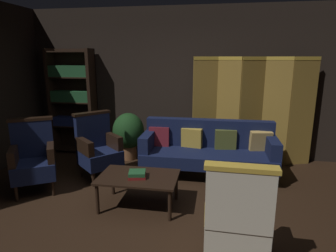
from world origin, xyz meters
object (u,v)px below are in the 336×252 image
at_px(coffee_table, 138,179).
at_px(armchair_wing_right, 98,147).
at_px(potted_plant, 128,133).
at_px(book_green_cloth, 137,173).
at_px(bookshelf, 73,99).
at_px(velvet_couch, 208,148).
at_px(armchair_wing_left, 33,158).
at_px(armchair_gilt_accent, 237,216).
at_px(folding_screen, 252,109).
at_px(book_red_leather, 137,176).

relative_size(coffee_table, armchair_wing_right, 0.96).
xyz_separation_m(potted_plant, book_green_cloth, (0.66, -1.77, -0.03)).
height_order(bookshelf, velvet_couch, bookshelf).
bearing_deg(armchair_wing_left, bookshelf, 98.31).
xyz_separation_m(velvet_couch, armchair_gilt_accent, (0.33, -2.11, 0.03)).
bearing_deg(book_green_cloth, bookshelf, 132.85).
bearing_deg(armchair_wing_right, potted_plant, 75.84).
height_order(potted_plant, book_green_cloth, potted_plant).
height_order(folding_screen, armchair_gilt_accent, folding_screen).
bearing_deg(velvet_couch, armchair_gilt_accent, -80.97).
distance_m(velvet_couch, book_green_cloth, 1.52).
bearing_deg(armchair_gilt_accent, folding_screen, 82.05).
bearing_deg(book_red_leather, armchair_wing_left, 170.76).
bearing_deg(bookshelf, armchair_wing_right, -49.48).
xyz_separation_m(coffee_table, potted_plant, (-0.67, 1.73, 0.14)).
distance_m(coffee_table, armchair_wing_right, 1.22).
xyz_separation_m(bookshelf, potted_plant, (1.20, -0.24, -0.58)).
relative_size(bookshelf, armchair_gilt_accent, 1.97).
distance_m(book_red_leather, book_green_cloth, 0.04).
bearing_deg(velvet_couch, potted_plant, 161.59).
height_order(coffee_table, potted_plant, potted_plant).
height_order(folding_screen, coffee_table, folding_screen).
xyz_separation_m(potted_plant, book_red_leather, (0.66, -1.77, -0.07)).
height_order(bookshelf, coffee_table, bookshelf).
distance_m(armchair_wing_left, potted_plant, 1.78).
height_order(armchair_wing_left, potted_plant, armchair_wing_left).
distance_m(bookshelf, armchair_wing_left, 1.86).
distance_m(bookshelf, coffee_table, 2.80).
bearing_deg(potted_plant, book_green_cloth, -69.47).
bearing_deg(book_red_leather, book_green_cloth, 0.00).
height_order(folding_screen, armchair_wing_left, folding_screen).
relative_size(armchair_wing_left, potted_plant, 1.18).
height_order(velvet_couch, armchair_wing_right, armchair_wing_right).
bearing_deg(bookshelf, armchair_wing_left, -81.69).
relative_size(folding_screen, potted_plant, 2.42).
height_order(folding_screen, bookshelf, bookshelf).
distance_m(folding_screen, velvet_couch, 1.17).
xyz_separation_m(folding_screen, bookshelf, (-3.43, 0.00, 0.10)).
distance_m(armchair_gilt_accent, armchair_wing_right, 2.68).
bearing_deg(book_red_leather, folding_screen, 51.92).
xyz_separation_m(velvet_couch, book_green_cloth, (-0.84, -1.27, 0.02)).
distance_m(armchair_wing_right, potted_plant, 0.93).
distance_m(armchair_gilt_accent, armchair_wing_left, 2.99).
bearing_deg(folding_screen, book_red_leather, -128.08).
height_order(coffee_table, book_red_leather, book_red_leather).
bearing_deg(armchair_wing_left, coffee_table, -7.84).
bearing_deg(book_green_cloth, armchair_wing_right, 135.66).
bearing_deg(bookshelf, folding_screen, -0.01).
relative_size(armchair_wing_right, book_red_leather, 4.84).
relative_size(velvet_couch, coffee_table, 2.12).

